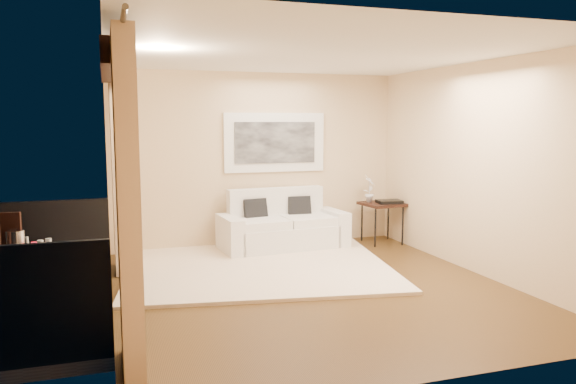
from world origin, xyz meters
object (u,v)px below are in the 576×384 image
side_table (382,206)px  balcony_chair_far (3,251)px  sofa (282,228)px  bistro_table (29,259)px  orchid (369,188)px  ice_bucket (15,240)px

side_table → balcony_chair_far: 5.49m
sofa → bistro_table: sofa is taller
orchid → bistro_table: bearing=-156.2°
bistro_table → ice_bucket: 0.25m
orchid → bistro_table: size_ratio=0.64×
balcony_chair_far → ice_bucket: 0.38m
balcony_chair_far → ice_bucket: (0.17, -0.29, 0.17)m
side_table → ice_bucket: ice_bucket is taller
orchid → balcony_chair_far: orchid is taller
bistro_table → balcony_chair_far: balcony_chair_far is taller
side_table → ice_bucket: (-5.08, -1.88, 0.17)m
balcony_chair_far → ice_bucket: balcony_chair_far is taller
bistro_table → balcony_chair_far: size_ratio=0.68×
side_table → bistro_table: bistro_table is taller
bistro_table → orchid: bearing=23.8°
side_table → ice_bucket: bearing=-159.7°
side_table → balcony_chair_far: (-5.25, -1.59, -0.00)m
bistro_table → sofa: bearing=32.2°
sofa → ice_bucket: sofa is taller
side_table → orchid: (-0.18, 0.12, 0.28)m
orchid → ice_bucket: (-4.91, -2.00, -0.11)m
sofa → bistro_table: (-3.29, -2.07, 0.26)m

